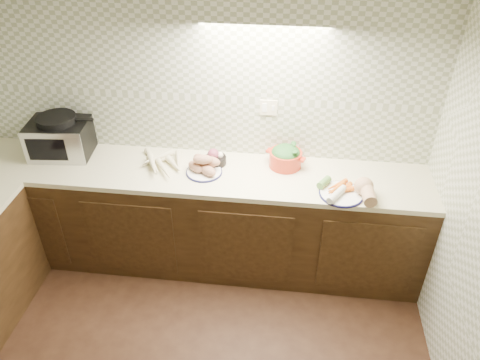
# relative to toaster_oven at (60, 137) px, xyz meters

# --- Properties ---
(room) EXTENTS (3.60, 3.60, 2.60)m
(room) POSITION_rel_toaster_oven_xyz_m (1.07, -1.62, 0.57)
(room) COLOR black
(room) RESTS_ON ground
(counter) EXTENTS (3.60, 3.60, 0.90)m
(counter) POSITION_rel_toaster_oven_xyz_m (0.39, -0.94, -0.60)
(counter) COLOR black
(counter) RESTS_ON ground
(toaster_oven) EXTENTS (0.49, 0.40, 0.33)m
(toaster_oven) POSITION_rel_toaster_oven_xyz_m (0.00, 0.00, 0.00)
(toaster_oven) COLOR black
(toaster_oven) RESTS_ON counter
(parsnip_pile) EXTENTS (0.30, 0.43, 0.09)m
(parsnip_pile) POSITION_rel_toaster_oven_xyz_m (0.86, -0.06, -0.12)
(parsnip_pile) COLOR beige
(parsnip_pile) RESTS_ON counter
(sweet_potato_plate) EXTENTS (0.28, 0.27, 0.16)m
(sweet_potato_plate) POSITION_rel_toaster_oven_xyz_m (1.17, -0.13, -0.10)
(sweet_potato_plate) COLOR #0F0F3B
(sweet_potato_plate) RESTS_ON counter
(onion_bowl) EXTENTS (0.16, 0.16, 0.13)m
(onion_bowl) POSITION_rel_toaster_oven_xyz_m (1.23, -0.00, -0.11)
(onion_bowl) COLOR black
(onion_bowl) RESTS_ON counter
(dutch_oven) EXTENTS (0.32, 0.32, 0.17)m
(dutch_oven) POSITION_rel_toaster_oven_xyz_m (1.77, 0.03, -0.07)
(dutch_oven) COLOR red
(dutch_oven) RESTS_ON counter
(veg_plate) EXTENTS (0.40, 0.32, 0.14)m
(veg_plate) POSITION_rel_toaster_oven_xyz_m (2.25, -0.29, -0.10)
(veg_plate) COLOR #0F0F3B
(veg_plate) RESTS_ON counter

